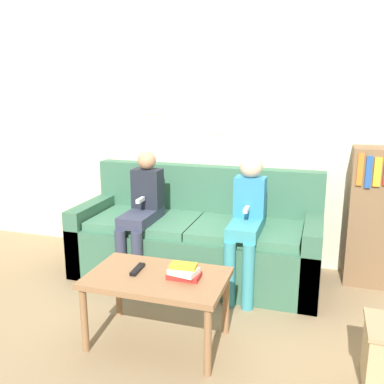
% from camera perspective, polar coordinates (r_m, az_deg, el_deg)
% --- Properties ---
extents(ground_plane, '(10.00, 10.00, 0.00)m').
position_cam_1_polar(ground_plane, '(3.38, -1.99, -14.34)').
color(ground_plane, '#937A56').
extents(wall_back, '(8.00, 0.07, 2.60)m').
position_cam_1_polar(wall_back, '(3.96, 2.76, 9.52)').
color(wall_back, beige).
rests_on(wall_back, ground_plane).
extents(couch, '(2.06, 0.80, 0.91)m').
position_cam_1_polar(couch, '(3.71, 0.65, -6.56)').
color(couch, '#38664C').
rests_on(couch, ground_plane).
extents(coffee_table, '(0.86, 0.53, 0.46)m').
position_cam_1_polar(coffee_table, '(2.73, -4.67, -12.09)').
color(coffee_table, '#8E6642').
rests_on(coffee_table, ground_plane).
extents(person_left, '(0.24, 0.55, 1.08)m').
position_cam_1_polar(person_left, '(3.57, -6.74, -2.40)').
color(person_left, '#33384C').
rests_on(person_left, ground_plane).
extents(person_right, '(0.24, 0.55, 1.09)m').
position_cam_1_polar(person_right, '(3.32, 7.31, -3.32)').
color(person_right, teal).
rests_on(person_right, ground_plane).
extents(tv_remote, '(0.05, 0.17, 0.02)m').
position_cam_1_polar(tv_remote, '(2.78, -7.27, -10.19)').
color(tv_remote, black).
rests_on(tv_remote, coffee_table).
extents(book_stack, '(0.20, 0.15, 0.09)m').
position_cam_1_polar(book_stack, '(2.65, -1.10, -10.62)').
color(book_stack, red).
rests_on(book_stack, coffee_table).
extents(bookshelf, '(0.41, 0.32, 1.14)m').
position_cam_1_polar(bookshelf, '(3.78, 23.16, -3.04)').
color(bookshelf, brown).
rests_on(bookshelf, ground_plane).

